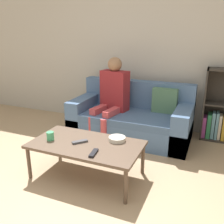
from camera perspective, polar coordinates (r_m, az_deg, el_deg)
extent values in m
plane|color=tan|center=(2.46, -14.76, -21.53)|extent=(22.00, 22.00, 0.00)
cube|color=#B7B2A8|center=(4.15, 5.49, 14.61)|extent=(12.00, 0.06, 2.60)
cube|color=#4C6B93|center=(3.80, 4.20, -3.60)|extent=(1.75, 0.87, 0.29)
cube|color=#466288|center=(3.65, 3.82, -1.21)|extent=(1.31, 0.69, 0.10)
cube|color=#4C6B93|center=(3.97, 5.96, 4.20)|extent=(1.75, 0.18, 0.41)
cube|color=#4C6B93|center=(4.04, -6.07, -0.31)|extent=(0.22, 0.87, 0.55)
cube|color=#4C6B93|center=(3.60, 15.88, -3.30)|extent=(0.22, 0.87, 0.55)
cube|color=#4C7556|center=(3.73, 11.95, 2.57)|extent=(0.36, 0.12, 0.36)
cube|color=#332D28|center=(3.91, 20.36, 1.78)|extent=(0.02, 0.28, 1.05)
cube|color=#332D28|center=(4.07, 23.49, -5.63)|extent=(0.58, 0.28, 0.02)
cube|color=#993D84|center=(4.00, 20.33, -3.05)|extent=(0.05, 0.18, 0.32)
cube|color=#2D7A4C|center=(3.99, 21.26, -2.81)|extent=(0.05, 0.21, 0.37)
cube|color=#6699A8|center=(3.98, 22.09, -2.74)|extent=(0.05, 0.17, 0.40)
cube|color=#6699A8|center=(3.99, 22.82, -2.79)|extent=(0.04, 0.20, 0.40)
cube|color=beige|center=(3.99, 23.40, -3.10)|extent=(0.04, 0.17, 0.37)
cube|color=gold|center=(3.99, 24.15, -3.13)|extent=(0.04, 0.20, 0.37)
cylinder|color=brown|center=(2.90, -18.45, -10.97)|extent=(0.04, 0.04, 0.37)
cylinder|color=brown|center=(2.40, 3.13, -16.66)|extent=(0.04, 0.04, 0.37)
cylinder|color=brown|center=(3.30, -12.00, -6.77)|extent=(0.04, 0.04, 0.37)
cylinder|color=brown|center=(2.86, 7.08, -10.54)|extent=(0.04, 0.04, 0.37)
cube|color=brown|center=(2.72, -5.90, -7.39)|extent=(1.20, 0.65, 0.03)
cylinder|color=#C6474C|center=(3.62, -4.83, -3.91)|extent=(0.10, 0.10, 0.39)
cylinder|color=#C6474C|center=(3.49, -1.89, -4.68)|extent=(0.10, 0.10, 0.39)
cube|color=#C6474C|center=(3.70, -2.78, 0.65)|extent=(0.17, 0.39, 0.09)
cube|color=#C6474C|center=(3.58, 0.14, 0.06)|extent=(0.17, 0.39, 0.09)
cube|color=maroon|center=(3.76, 0.63, 4.92)|extent=(0.44, 0.27, 0.59)
sphere|color=#936B4C|center=(3.69, 0.65, 10.84)|extent=(0.21, 0.21, 0.21)
cylinder|color=#4CB77A|center=(2.84, -13.92, -5.34)|extent=(0.08, 0.08, 0.09)
cube|color=#47474C|center=(2.73, -7.35, -6.76)|extent=(0.15, 0.16, 0.02)
cube|color=black|center=(2.48, -4.23, -9.33)|extent=(0.07, 0.17, 0.02)
cylinder|color=beige|center=(2.75, 1.16, -6.15)|extent=(0.19, 0.19, 0.05)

